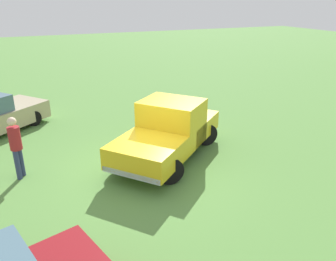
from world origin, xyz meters
TOP-DOWN VIEW (x-y plane):
  - ground_plane at (0.00, 0.00)m, footprint 80.00×80.00m
  - pickup_truck at (-1.01, -0.77)m, footprint 4.60×4.31m
  - person_bystander at (3.40, -1.16)m, footprint 0.43×0.43m

SIDE VIEW (x-z plane):
  - ground_plane at x=0.00m, z-range 0.00..0.00m
  - pickup_truck at x=-1.01m, z-range 0.02..1.81m
  - person_bystander at x=3.40m, z-range 0.12..1.92m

